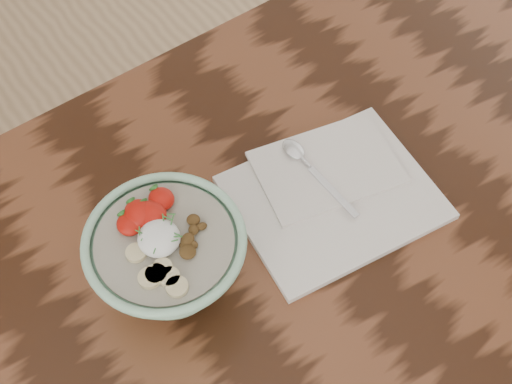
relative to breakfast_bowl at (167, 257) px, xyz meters
The scene contains 4 objects.
table 17.95cm from the breakfast_bowl, 70.35° to the right, with size 160.00×90.00×75.00cm.
breakfast_bowl is the anchor object (origin of this frame).
napkin 28.28cm from the breakfast_bowl, ahead, with size 31.87×27.55×1.79cm.
spoon 27.70cm from the breakfast_bowl, ahead, with size 2.93×17.19×0.90cm.
Camera 1 is at (-19.12, -36.38, 165.27)cm, focal length 50.00 mm.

